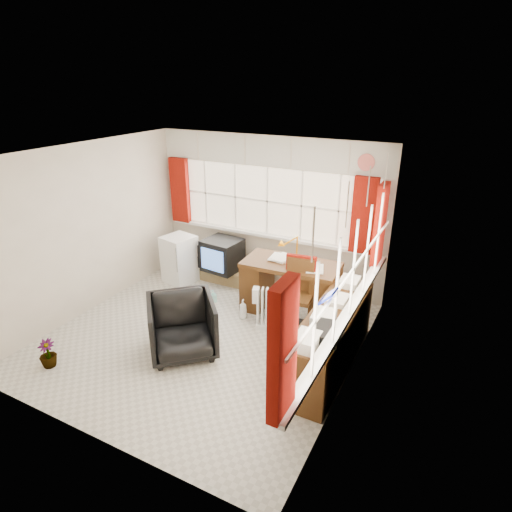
{
  "coord_description": "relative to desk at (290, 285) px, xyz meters",
  "views": [
    {
      "loc": [
        2.93,
        -4.14,
        3.34
      ],
      "look_at": [
        0.52,
        0.55,
        1.11
      ],
      "focal_mm": 30.0,
      "sensor_mm": 36.0,
      "label": 1
    }
  ],
  "objects": [
    {
      "name": "ground",
      "position": [
        -0.77,
        -1.19,
        -0.45
      ],
      "size": [
        4.0,
        4.0,
        0.0
      ],
      "primitive_type": "plane",
      "color": "beige",
      "rests_on": "ground"
    },
    {
      "name": "spray_bottle_b",
      "position": [
        -1.21,
        -0.28,
        -0.35
      ],
      "size": [
        0.13,
        0.13,
        0.21
      ],
      "primitive_type": "imported",
      "rotation": [
        0.0,
        0.0,
        -0.62
      ],
      "color": "#91D8CC",
      "rests_on": "ground"
    },
    {
      "name": "curtains",
      "position": [
        0.15,
        -0.26,
        1.01
      ],
      "size": [
        3.83,
        3.83,
        1.15
      ],
      "color": "maroon",
      "rests_on": "room_walls"
    },
    {
      "name": "desk_lamp",
      "position": [
        0.03,
        0.12,
        0.64
      ],
      "size": [
        0.16,
        0.14,
        0.39
      ],
      "color": "orange",
      "rests_on": "desk"
    },
    {
      "name": "flower_vase",
      "position": [
        -2.13,
        -2.61,
        -0.27
      ],
      "size": [
        0.26,
        0.26,
        0.37
      ],
      "primitive_type": "imported",
      "rotation": [
        0.0,
        0.0,
        0.35
      ],
      "color": "black",
      "rests_on": "ground"
    },
    {
      "name": "spray_bottle_a",
      "position": [
        -0.54,
        -0.49,
        -0.3
      ],
      "size": [
        0.15,
        0.15,
        0.3
      ],
      "primitive_type": "imported",
      "rotation": [
        0.0,
        0.0,
        0.3
      ],
      "color": "white",
      "rests_on": "ground"
    },
    {
      "name": "file_tray",
      "position": [
        1.04,
        -1.54,
        0.37
      ],
      "size": [
        0.35,
        0.42,
        0.13
      ],
      "primitive_type": "cube",
      "rotation": [
        0.0,
        0.0,
        0.13
      ],
      "color": "black",
      "rests_on": "credenza"
    },
    {
      "name": "hifi_stack",
      "position": [
        -1.63,
        0.44,
        0.0
      ],
      "size": [
        0.59,
        0.38,
        0.41
      ],
      "color": "black",
      "rests_on": "tv_bench"
    },
    {
      "name": "window_back",
      "position": [
        -0.77,
        0.76,
        0.5
      ],
      "size": [
        3.7,
        0.12,
        3.6
      ],
      "color": "#F3E0C0",
      "rests_on": "room_walls"
    },
    {
      "name": "window_right",
      "position": [
        1.17,
        -1.19,
        0.5
      ],
      "size": [
        0.12,
        3.7,
        3.6
      ],
      "color": "#F3E0C0",
      "rests_on": "room_walls"
    },
    {
      "name": "radiator",
      "position": [
        -0.05,
        -0.56,
        -0.19
      ],
      "size": [
        0.45,
        0.29,
        0.63
      ],
      "color": "white",
      "rests_on": "ground"
    },
    {
      "name": "credenza",
      "position": [
        0.95,
        -0.99,
        -0.06
      ],
      "size": [
        0.5,
        2.0,
        0.85
      ],
      "color": "#4C2E11",
      "rests_on": "ground"
    },
    {
      "name": "office_chair",
      "position": [
        -0.82,
        -1.6,
        -0.07
      ],
      "size": [
        1.17,
        1.18,
        0.77
      ],
      "primitive_type": "imported",
      "rotation": [
        0.0,
        0.0,
        0.73
      ],
      "color": "black",
      "rests_on": "ground"
    },
    {
      "name": "overhead_cabinets",
      "position": [
        0.21,
        -0.21,
        1.8
      ],
      "size": [
        3.98,
        3.98,
        0.48
      ],
      "color": "beige",
      "rests_on": "room_walls"
    },
    {
      "name": "tv_bench",
      "position": [
        -1.32,
        0.53,
        -0.32
      ],
      "size": [
        1.4,
        0.5,
        0.25
      ],
      "primitive_type": "cube",
      "color": "olive",
      "rests_on": "ground"
    },
    {
      "name": "mini_fridge",
      "position": [
        -2.13,
        0.12,
        -0.04
      ],
      "size": [
        0.58,
        0.59,
        0.82
      ],
      "color": "white",
      "rests_on": "ground"
    },
    {
      "name": "task_chair",
      "position": [
        0.24,
        -0.29,
        0.11
      ],
      "size": [
        0.49,
        0.52,
        1.05
      ],
      "color": "black",
      "rests_on": "ground"
    },
    {
      "name": "crt_tv",
      "position": [
        -1.43,
        0.4,
        0.07
      ],
      "size": [
        0.65,
        0.61,
        0.54
      ],
      "color": "black",
      "rests_on": "tv_bench"
    },
    {
      "name": "room_walls",
      "position": [
        -0.77,
        -1.19,
        1.05
      ],
      "size": [
        4.0,
        4.0,
        4.0
      ],
      "color": "beige",
      "rests_on": "ground"
    },
    {
      "name": "desk",
      "position": [
        0.0,
        0.0,
        0.0
      ],
      "size": [
        1.45,
        0.77,
        0.84
      ],
      "color": "#4C2E11",
      "rests_on": "ground"
    }
  ]
}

